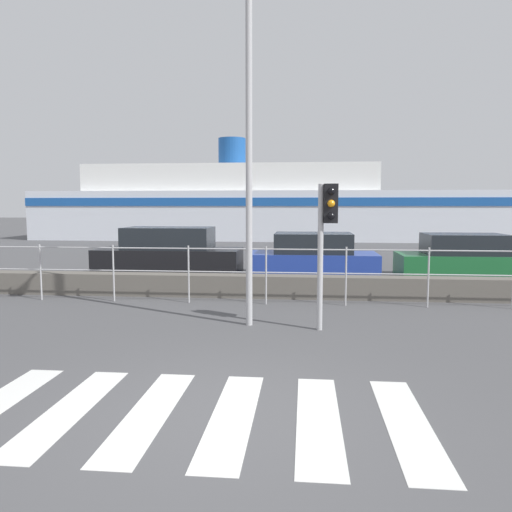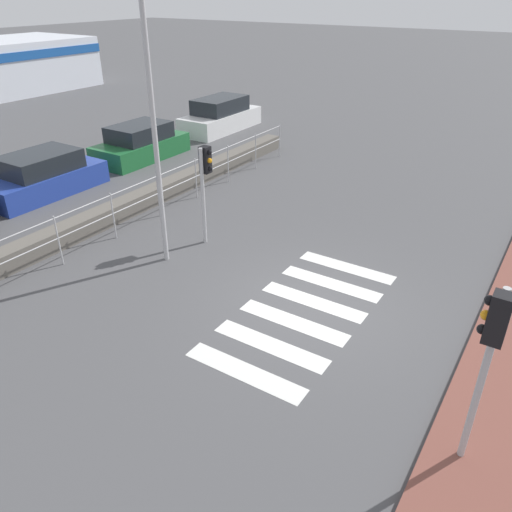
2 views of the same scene
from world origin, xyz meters
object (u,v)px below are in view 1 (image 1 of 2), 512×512
streetlamp (248,113)px  ferry_boat (280,208)px  traffic_light_far (327,223)px  parked_car_green (464,260)px  parked_car_blue (313,258)px  parked_car_black (169,254)px

streetlamp → ferry_boat: ferry_boat is taller
streetlamp → ferry_boat: 24.39m
traffic_light_far → streetlamp: size_ratio=0.41×
streetlamp → parked_car_green: 9.41m
streetlamp → parked_car_blue: 7.51m
parked_car_black → streetlamp: bearing=-63.5°
streetlamp → ferry_boat: bearing=91.5°
streetlamp → parked_car_green: size_ratio=1.61×
ferry_boat → parked_car_black: (-2.66, -17.67, -1.41)m
streetlamp → ferry_boat: (-0.65, 24.31, -1.78)m
streetlamp → parked_car_green: bearing=48.8°
streetlamp → parked_car_blue: size_ratio=1.59×
parked_car_black → ferry_boat: bearing=81.4°
parked_car_green → parked_car_blue: bearing=-180.0°
parked_car_blue → ferry_boat: bearing=96.2°
ferry_boat → traffic_light_far: bearing=-85.2°
ferry_boat → streetlamp: bearing=-88.5°
traffic_light_far → parked_car_black: 8.33m
traffic_light_far → streetlamp: streetlamp is taller
ferry_boat → parked_car_blue: ferry_boat is taller
parked_car_blue → parked_car_green: (4.54, 0.00, -0.00)m
traffic_light_far → parked_car_black: traffic_light_far is taller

